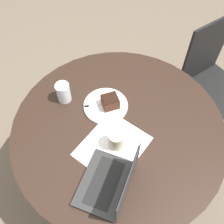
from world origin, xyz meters
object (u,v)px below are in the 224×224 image
plate (106,106)px  coffee_glass (116,140)px  chair (209,82)px  laptop (111,183)px

plate → coffee_glass: bearing=50.9°
plate → coffee_glass: (0.16, 0.20, 0.05)m
chair → laptop: (1.16, -0.04, 0.32)m
chair → coffee_glass: (0.97, -0.15, 0.33)m
chair → plate: size_ratio=3.80×
chair → laptop: 1.20m
coffee_glass → laptop: size_ratio=0.30×
coffee_glass → laptop: (0.19, 0.11, -0.01)m
plate → laptop: bearing=41.4°
coffee_glass → chair: bearing=171.1°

